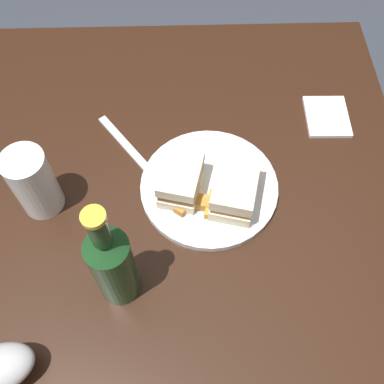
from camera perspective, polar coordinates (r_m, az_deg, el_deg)
The scene contains 14 objects.
ground_plane at distance 1.54m, azimuth -1.28°, elevation -15.53°, with size 6.00×6.00×0.00m, color #333842.
dining_table at distance 1.19m, azimuth -1.63°, elevation -10.89°, with size 1.05×0.93×0.73m, color black.
plate at distance 0.87m, azimuth 2.18°, elevation 0.65°, with size 0.27×0.27×0.01m, color white.
sandwich_half_left at distance 0.83m, azimuth -1.41°, elevation 1.55°, with size 0.12×0.09×0.06m.
sandwich_half_right at distance 0.83m, azimuth 5.43°, elevation 0.31°, with size 0.13×0.10×0.07m.
potato_wedge_front at distance 0.83m, azimuth 1.81°, elevation -1.51°, with size 0.04×0.02×0.02m, color #B77F33.
potato_wedge_middle at distance 0.84m, azimuth -0.81°, elevation -1.38°, with size 0.05×0.02×0.02m, color #AD702D.
potato_wedge_back at distance 0.84m, azimuth 2.89°, elevation -1.20°, with size 0.05×0.02×0.02m, color gold.
potato_wedge_left_edge at distance 0.84m, azimuth 1.11°, elevation -0.97°, with size 0.06×0.02×0.02m, color gold.
potato_wedge_right_edge at distance 0.83m, azimuth 2.62°, elevation -1.64°, with size 0.05×0.02×0.02m, color gold.
pint_glass at distance 0.86m, azimuth -19.20°, elevation 0.78°, with size 0.08×0.08×0.14m.
cider_bottle at distance 0.71m, azimuth -10.05°, elevation -8.92°, with size 0.07×0.07×0.26m.
napkin at distance 1.02m, azimuth 16.69°, elevation 9.12°, with size 0.11×0.09×0.01m, color white.
fork at distance 0.94m, azimuth -8.40°, elevation 5.94°, with size 0.18×0.02×0.01m, color silver.
Camera 1 is at (0.40, 0.02, 1.48)m, focal length 42.20 mm.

